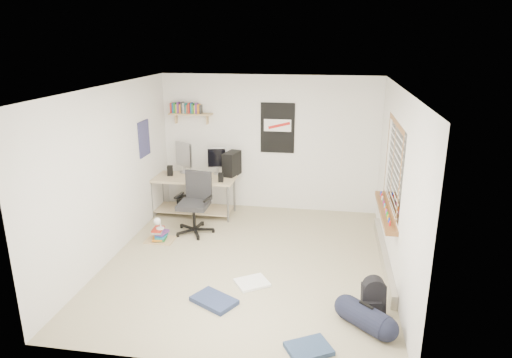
% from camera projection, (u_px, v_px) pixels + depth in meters
% --- Properties ---
extents(floor, '(4.00, 4.50, 0.01)m').
position_uv_depth(floor, '(248.00, 261.00, 6.66)').
color(floor, gray).
rests_on(floor, ground).
extents(ceiling, '(4.00, 4.50, 0.01)m').
position_uv_depth(ceiling, '(247.00, 87.00, 5.92)').
color(ceiling, white).
rests_on(ceiling, ground).
extents(back_wall, '(4.00, 0.01, 2.50)m').
position_uv_depth(back_wall, '(269.00, 144.00, 8.41)').
color(back_wall, silver).
rests_on(back_wall, ground).
extents(left_wall, '(0.01, 4.50, 2.50)m').
position_uv_depth(left_wall, '(111.00, 173.00, 6.60)').
color(left_wall, silver).
rests_on(left_wall, ground).
extents(right_wall, '(0.01, 4.50, 2.50)m').
position_uv_depth(right_wall, '(397.00, 187.00, 5.98)').
color(right_wall, silver).
rests_on(right_wall, ground).
extents(desk, '(1.67, 1.18, 0.70)m').
position_uv_depth(desk, '(194.00, 195.00, 8.32)').
color(desk, tan).
rests_on(desk, floor).
extents(monitor_left, '(0.40, 0.31, 0.45)m').
position_uv_depth(monitor_left, '(184.00, 162.00, 8.45)').
color(monitor_left, '#B2B2B7').
rests_on(monitor_left, desk).
extents(monitor_right, '(0.36, 0.16, 0.39)m').
position_uv_depth(monitor_right, '(218.00, 165.00, 8.36)').
color(monitor_right, '#939498').
rests_on(monitor_right, desk).
extents(pc_tower, '(0.29, 0.46, 0.44)m').
position_uv_depth(pc_tower, '(232.00, 164.00, 8.31)').
color(pc_tower, black).
rests_on(pc_tower, desk).
extents(keyboard, '(0.46, 0.23, 0.02)m').
position_uv_depth(keyboard, '(199.00, 179.00, 8.16)').
color(keyboard, black).
rests_on(keyboard, desk).
extents(speaker_left, '(0.12, 0.12, 0.20)m').
position_uv_depth(speaker_left, '(170.00, 171.00, 8.31)').
color(speaker_left, black).
rests_on(speaker_left, desk).
extents(speaker_right, '(0.09, 0.09, 0.17)m').
position_uv_depth(speaker_right, '(221.00, 178.00, 7.94)').
color(speaker_right, black).
rests_on(speaker_right, desk).
extents(office_chair, '(0.77, 0.77, 1.02)m').
position_uv_depth(office_chair, '(194.00, 205.00, 7.50)').
color(office_chair, '#242326').
rests_on(office_chair, floor).
extents(wall_shelf, '(0.80, 0.22, 0.24)m').
position_uv_depth(wall_shelf, '(191.00, 114.00, 8.37)').
color(wall_shelf, tan).
rests_on(wall_shelf, back_wall).
extents(poster_back_wall, '(0.62, 0.03, 0.92)m').
position_uv_depth(poster_back_wall, '(277.00, 128.00, 8.28)').
color(poster_back_wall, black).
rests_on(poster_back_wall, back_wall).
extents(poster_left_wall, '(0.02, 0.42, 0.60)m').
position_uv_depth(poster_left_wall, '(144.00, 139.00, 7.65)').
color(poster_left_wall, navy).
rests_on(poster_left_wall, left_wall).
extents(window, '(0.10, 1.50, 1.26)m').
position_uv_depth(window, '(392.00, 166.00, 6.21)').
color(window, brown).
rests_on(window, right_wall).
extents(baseboard_heater, '(0.08, 2.50, 0.18)m').
position_uv_depth(baseboard_heater, '(384.00, 256.00, 6.61)').
color(baseboard_heater, '#B7B2A8').
rests_on(baseboard_heater, floor).
extents(backpack, '(0.29, 0.24, 0.36)m').
position_uv_depth(backpack, '(373.00, 299.00, 5.33)').
color(backpack, black).
rests_on(backpack, floor).
extents(duffel_bag, '(0.40, 0.40, 0.56)m').
position_uv_depth(duffel_bag, '(365.00, 317.00, 5.09)').
color(duffel_bag, black).
rests_on(duffel_bag, floor).
extents(tshirt, '(0.53, 0.51, 0.04)m').
position_uv_depth(tshirt, '(252.00, 283.00, 6.04)').
color(tshirt, white).
rests_on(tshirt, floor).
extents(jeans_a, '(0.63, 0.56, 0.06)m').
position_uv_depth(jeans_a, '(214.00, 301.00, 5.61)').
color(jeans_a, navy).
rests_on(jeans_a, floor).
extents(jeans_b, '(0.55, 0.51, 0.06)m').
position_uv_depth(jeans_b, '(309.00, 349.00, 4.75)').
color(jeans_b, navy).
rests_on(jeans_b, floor).
extents(book_stack, '(0.49, 0.44, 0.28)m').
position_uv_depth(book_stack, '(160.00, 232.00, 7.30)').
color(book_stack, brown).
rests_on(book_stack, floor).
extents(desk_lamp, '(0.15, 0.22, 0.21)m').
position_uv_depth(desk_lamp, '(160.00, 219.00, 7.21)').
color(desk_lamp, white).
rests_on(desk_lamp, book_stack).
extents(subwoofer, '(0.28, 0.28, 0.25)m').
position_uv_depth(subwoofer, '(183.00, 203.00, 8.61)').
color(subwoofer, black).
rests_on(subwoofer, floor).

